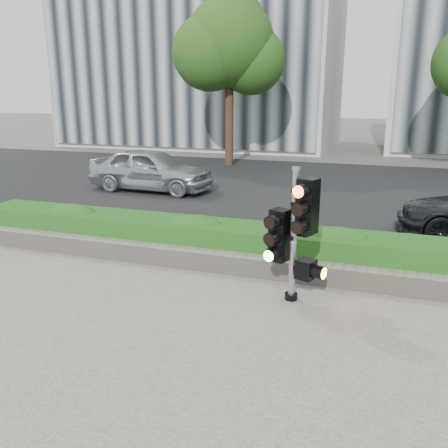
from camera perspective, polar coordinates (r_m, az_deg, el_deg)
The scene contains 10 objects.
ground at distance 6.79m, azimuth -2.18°, elevation -11.77°, with size 120.00×120.00×0.00m, color #51514C.
sidewalk at distance 4.91m, azimuth -13.77°, elevation -24.00°, with size 16.00×11.00×0.03m, color #9E9389.
road at distance 16.08m, azimuth 10.83°, elevation 4.05°, with size 60.00×13.00×0.02m, color black.
curb at distance 9.54m, azimuth 4.67°, elevation -3.22°, with size 60.00×0.25×0.12m, color gray.
stone_wall at distance 8.36m, azimuth 2.53°, elevation -4.91°, with size 12.00×0.32×0.34m, color gray.
hedge at distance 8.90m, azimuth 3.74°, elevation -2.50°, with size 12.00×1.00×0.68m, color #378E2B.
building_left at distance 31.05m, azimuth -2.52°, elevation 23.54°, with size 16.00×9.00×15.00m, color #B7B7B2.
tree_left at distance 21.36m, azimuth 0.66°, elevation 20.63°, with size 4.61×4.03×7.34m.
traffic_signal at distance 7.11m, azimuth 8.72°, elevation -0.54°, with size 0.76×0.63×2.06m.
car_silver at distance 15.72m, azimuth -8.78°, elevation 6.51°, with size 1.64×4.09×1.39m, color #ADAEB5.
Camera 1 is at (2.21, -5.62, 3.10)m, focal length 38.00 mm.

